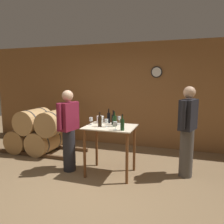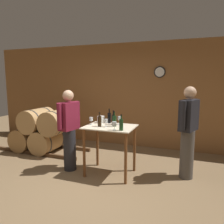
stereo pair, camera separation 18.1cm
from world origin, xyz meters
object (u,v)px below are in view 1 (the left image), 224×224
(wine_bottle_center, at_px, (113,119))
(wine_bottle_right, at_px, (115,121))
(wine_glass_far_side, at_px, (115,124))
(person_host, at_px, (187,130))
(wine_glass_near_center, at_px, (106,121))
(ice_bucket, at_px, (100,120))
(wine_bottle_far_left, at_px, (100,121))
(wine_glass_near_right, at_px, (119,118))
(person_visitor_with_scarf, at_px, (69,129))
(wine_bottle_far_right, at_px, (122,124))
(wine_glass_near_left, at_px, (91,119))
(wine_bottle_left, at_px, (109,117))

(wine_bottle_center, xyz_separation_m, wine_bottle_right, (0.07, -0.14, 0.00))
(wine_glass_far_side, xyz_separation_m, person_host, (1.17, 0.59, -0.15))
(wine_glass_near_center, distance_m, ice_bucket, 0.40)
(wine_bottle_center, bearing_deg, wine_bottle_far_left, -123.89)
(wine_bottle_center, bearing_deg, wine_bottle_right, -63.28)
(wine_glass_near_right, height_order, person_visitor_with_scarf, person_visitor_with_scarf)
(wine_bottle_far_right, height_order, person_visitor_with_scarf, person_visitor_with_scarf)
(wine_bottle_far_left, bearing_deg, wine_bottle_center, 56.11)
(wine_bottle_far_right, bearing_deg, wine_bottle_right, 129.13)
(wine_bottle_far_left, height_order, wine_glass_near_center, wine_bottle_far_left)
(wine_bottle_right, height_order, person_visitor_with_scarf, person_visitor_with_scarf)
(wine_bottle_right, relative_size, wine_glass_far_side, 1.91)
(wine_glass_near_left, bearing_deg, person_visitor_with_scarf, -162.90)
(wine_bottle_far_left, bearing_deg, wine_bottle_left, 82.51)
(wine_glass_near_left, bearing_deg, wine_bottle_far_left, -26.99)
(wine_glass_near_center, xyz_separation_m, wine_glass_near_right, (0.16, 0.30, 0.01))
(person_host, bearing_deg, ice_bucket, -176.73)
(ice_bucket, bearing_deg, wine_bottle_right, -30.15)
(wine_bottle_right, bearing_deg, wine_glass_near_left, -179.85)
(wine_bottle_right, distance_m, person_host, 1.32)
(wine_bottle_right, height_order, wine_glass_near_left, wine_bottle_right)
(wine_bottle_left, xyz_separation_m, wine_glass_far_side, (0.30, -0.53, -0.00))
(wine_glass_near_right, bearing_deg, person_visitor_with_scarf, -160.72)
(wine_bottle_right, xyz_separation_m, wine_glass_far_side, (0.10, -0.29, 0.00))
(wine_bottle_center, bearing_deg, wine_glass_near_left, -160.36)
(wine_glass_near_right, bearing_deg, wine_bottle_center, -153.81)
(wine_bottle_left, xyz_separation_m, wine_bottle_far_right, (0.42, -0.52, -0.01))
(wine_bottle_far_right, distance_m, wine_glass_near_right, 0.50)
(wine_glass_far_side, bearing_deg, ice_bucket, 133.13)
(wine_bottle_far_left, distance_m, wine_glass_far_side, 0.39)
(ice_bucket, distance_m, person_visitor_with_scarf, 0.64)
(wine_bottle_far_right, relative_size, wine_glass_far_side, 1.89)
(wine_glass_near_center, relative_size, person_visitor_with_scarf, 0.09)
(wine_glass_near_right, height_order, person_host, person_host)
(wine_bottle_far_right, height_order, wine_glass_near_right, wine_bottle_far_right)
(wine_bottle_far_right, bearing_deg, wine_glass_near_left, 158.59)
(wine_bottle_right, distance_m, ice_bucket, 0.42)
(wine_bottle_far_left, xyz_separation_m, wine_bottle_far_right, (0.47, -0.16, 0.00))
(wine_glass_far_side, height_order, person_host, person_host)
(wine_bottle_left, distance_m, person_visitor_with_scarf, 0.80)
(wine_glass_near_right, bearing_deg, wine_bottle_far_left, -131.83)
(wine_bottle_right, height_order, person_host, person_host)
(wine_bottle_left, bearing_deg, ice_bucket, -168.89)
(wine_bottle_center, height_order, wine_glass_near_left, wine_bottle_center)
(wine_bottle_far_right, height_order, wine_glass_near_center, wine_bottle_far_right)
(wine_glass_near_left, height_order, wine_glass_near_center, wine_glass_near_center)
(wine_bottle_right, relative_size, wine_glass_near_left, 2.00)
(person_host, bearing_deg, wine_glass_far_side, -153.21)
(wine_glass_near_left, distance_m, wine_glass_near_right, 0.54)
(wine_bottle_right, distance_m, person_visitor_with_scarf, 0.91)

